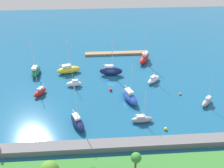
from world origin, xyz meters
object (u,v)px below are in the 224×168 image
at_px(mooring_buoy_orange, 180,94).
at_px(sailboat_white_far_north, 74,83).
at_px(sailboat_white_center_basin, 154,79).
at_px(sailboat_gray_inner_mooring, 142,119).
at_px(park_tree_west, 136,158).
at_px(sailboat_yellow_off_beacon, 69,70).
at_px(sailboat_green_near_pier, 36,71).
at_px(sailboat_red_west_end, 40,92).
at_px(pier_dock, 117,53).
at_px(mooring_buoy_red, 111,90).
at_px(sailboat_gray_outer_mooring, 207,102).
at_px(sailboat_blue_lone_north, 130,97).
at_px(mooring_buoy_yellow, 166,129).
at_px(sailboat_navy_mid_basin, 111,71).
at_px(sailboat_red_east_end, 144,58).
at_px(sailboat_navy_along_channel, 77,122).

bearing_deg(mooring_buoy_orange, sailboat_white_far_north, -12.04).
bearing_deg(mooring_buoy_orange, sailboat_white_center_basin, -48.99).
xyz_separation_m(sailboat_gray_inner_mooring, mooring_buoy_orange, (-13.23, -10.71, -0.59)).
bearing_deg(park_tree_west, sailboat_yellow_off_beacon, -67.87).
distance_m(sailboat_green_near_pier, sailboat_yellow_off_beacon, 10.75).
bearing_deg(mooring_buoy_orange, park_tree_west, 56.01).
xyz_separation_m(sailboat_red_west_end, sailboat_white_far_north, (-9.56, -4.01, -0.04)).
distance_m(pier_dock, sailboat_green_near_pier, 31.11).
xyz_separation_m(sailboat_yellow_off_beacon, mooring_buoy_red, (-13.40, 11.49, -0.89)).
relative_size(sailboat_gray_outer_mooring, sailboat_white_far_north, 1.03).
distance_m(sailboat_blue_lone_north, sailboat_white_far_north, 18.22).
bearing_deg(mooring_buoy_yellow, sailboat_green_near_pier, -37.93).
bearing_deg(mooring_buoy_orange, sailboat_gray_inner_mooring, 39.00).
height_order(park_tree_west, sailboat_gray_inner_mooring, sailboat_gray_inner_mooring).
distance_m(sailboat_white_far_north, mooring_buoy_red, 11.58).
relative_size(mooring_buoy_orange, mooring_buoy_yellow, 0.86).
xyz_separation_m(sailboat_blue_lone_north, sailboat_gray_outer_mooring, (-20.90, 3.17, -0.38)).
distance_m(mooring_buoy_red, mooring_buoy_yellow, 21.12).
bearing_deg(sailboat_gray_outer_mooring, pier_dock, -99.75).
xyz_separation_m(sailboat_blue_lone_north, sailboat_white_far_north, (16.12, -8.48, -0.42)).
distance_m(sailboat_red_west_end, sailboat_navy_mid_basin, 23.45).
relative_size(pier_dock, mooring_buoy_red, 28.52).
bearing_deg(mooring_buoy_yellow, mooring_buoy_red, -54.67).
xyz_separation_m(sailboat_red_east_end, sailboat_blue_lone_north, (8.27, 22.65, -0.11)).
height_order(pier_dock, mooring_buoy_red, mooring_buoy_red).
bearing_deg(sailboat_white_far_north, park_tree_west, 110.91).
height_order(sailboat_yellow_off_beacon, sailboat_gray_outer_mooring, sailboat_yellow_off_beacon).
relative_size(sailboat_gray_outer_mooring, mooring_buoy_red, 9.94).
height_order(sailboat_navy_mid_basin, mooring_buoy_red, sailboat_navy_mid_basin).
relative_size(pier_dock, mooring_buoy_orange, 36.70).
relative_size(sailboat_white_center_basin, mooring_buoy_yellow, 11.19).
bearing_deg(sailboat_gray_inner_mooring, sailboat_yellow_off_beacon, 126.50).
relative_size(sailboat_green_near_pier, sailboat_yellow_off_beacon, 1.07).
bearing_deg(sailboat_navy_along_channel, mooring_buoy_orange, 85.91).
height_order(park_tree_west, sailboat_yellow_off_beacon, sailboat_yellow_off_beacon).
bearing_deg(sailboat_red_east_end, mooring_buoy_red, -7.64).
xyz_separation_m(sailboat_navy_mid_basin, mooring_buoy_orange, (-19.54, 12.47, -1.29)).
distance_m(sailboat_yellow_off_beacon, mooring_buoy_yellow, 38.50).
xyz_separation_m(sailboat_blue_lone_north, mooring_buoy_orange, (-15.15, -1.81, -1.04)).
relative_size(pier_dock, mooring_buoy_yellow, 31.44).
bearing_deg(sailboat_yellow_off_beacon, pier_dock, 24.33).
xyz_separation_m(pier_dock, park_tree_west, (0.90, 53.36, 4.30)).
xyz_separation_m(sailboat_gray_outer_mooring, mooring_buoy_red, (25.95, -8.30, -0.57)).
bearing_deg(park_tree_west, sailboat_red_east_end, -102.56).
bearing_deg(sailboat_navy_along_channel, sailboat_white_far_north, 161.89).
relative_size(sailboat_navy_along_channel, mooring_buoy_orange, 19.81).
height_order(park_tree_west, sailboat_white_center_basin, sailboat_white_center_basin).
relative_size(sailboat_blue_lone_north, sailboat_gray_outer_mooring, 1.35).
distance_m(sailboat_red_east_end, mooring_buoy_yellow, 34.78).
xyz_separation_m(park_tree_west, sailboat_green_near_pier, (27.15, -39.95, -3.33)).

